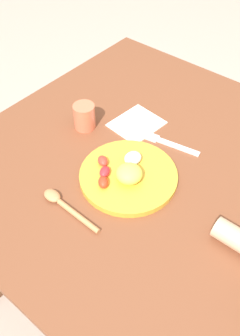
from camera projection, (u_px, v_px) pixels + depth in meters
ground_plane at (135, 274)px, 1.64m from camera, size 8.00×8.00×0.00m
dining_table at (141, 184)px, 1.18m from camera, size 1.06×0.99×0.75m
plate at (128, 175)px, 1.02m from camera, size 0.27×0.27×0.06m
fork at (165, 142)px, 1.12m from camera, size 0.06×0.23×0.01m
spoon at (64, 204)px, 0.95m from camera, size 0.04×0.20×0.02m
drinking_cup at (84, 116)px, 1.15m from camera, size 0.07×0.07×0.08m
napkin at (137, 124)px, 1.19m from camera, size 0.17×0.15×0.00m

